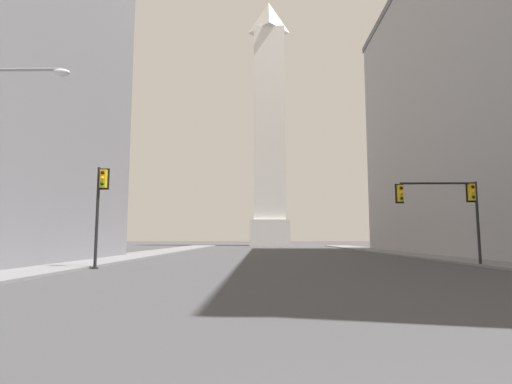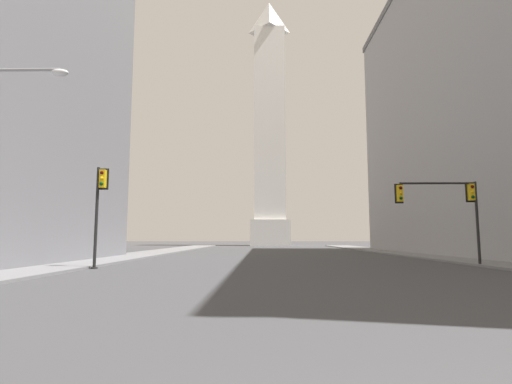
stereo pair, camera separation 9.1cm
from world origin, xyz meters
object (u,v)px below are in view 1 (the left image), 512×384
(traffic_light_mid_left, at_px, (100,201))
(street_lamp, at_px, (1,149))
(obelisk, at_px, (269,126))
(traffic_light_mid_right, at_px, (449,201))

(traffic_light_mid_left, relative_size, street_lamp, 0.74)
(obelisk, height_order, traffic_light_mid_right, obelisk)
(traffic_light_mid_right, bearing_deg, street_lamp, -150.75)
(street_lamp, bearing_deg, obelisk, 81.76)
(obelisk, relative_size, street_lamp, 7.21)
(traffic_light_mid_left, distance_m, street_lamp, 9.82)
(obelisk, distance_m, traffic_light_mid_left, 73.76)
(traffic_light_mid_left, bearing_deg, traffic_light_mid_right, 6.53)
(obelisk, distance_m, street_lamp, 82.58)
(obelisk, bearing_deg, traffic_light_mid_left, -99.61)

